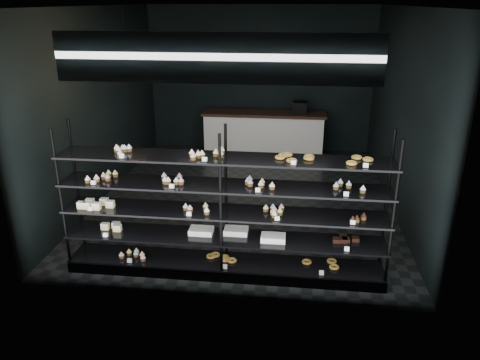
# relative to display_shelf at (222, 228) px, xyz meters

# --- Properties ---
(room) EXTENTS (5.01, 6.01, 3.20)m
(room) POSITION_rel_display_shelf_xyz_m (0.03, 2.45, 0.97)
(room) COLOR black
(room) RESTS_ON ground
(display_shelf) EXTENTS (4.00, 0.50, 1.91)m
(display_shelf) POSITION_rel_display_shelf_xyz_m (0.00, 0.00, 0.00)
(display_shelf) COLOR black
(display_shelf) RESTS_ON room
(signage) EXTENTS (3.30, 0.05, 0.50)m
(signage) POSITION_rel_display_shelf_xyz_m (0.03, -0.48, 2.12)
(signage) COLOR #0E1C46
(signage) RESTS_ON room
(pendant_lamp) EXTENTS (0.33, 0.33, 0.90)m
(pendant_lamp) POSITION_rel_display_shelf_xyz_m (-1.48, 1.16, 1.82)
(pendant_lamp) COLOR black
(pendant_lamp) RESTS_ON room
(service_counter) EXTENTS (2.70, 0.65, 1.23)m
(service_counter) POSITION_rel_display_shelf_xyz_m (0.18, 4.95, -0.13)
(service_counter) COLOR silver
(service_counter) RESTS_ON room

